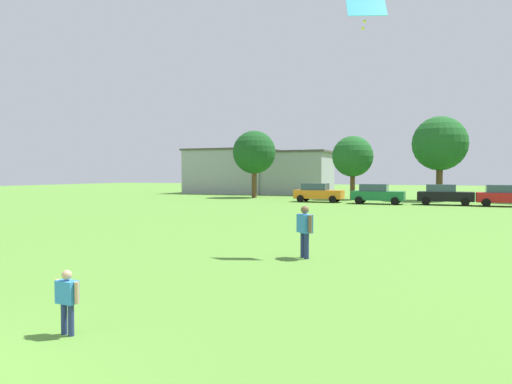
# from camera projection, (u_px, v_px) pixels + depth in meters

# --- Properties ---
(ground_plane) EXTENTS (160.00, 160.00, 0.00)m
(ground_plane) POSITION_uv_depth(u_px,v_px,m) (348.00, 211.00, 32.84)
(ground_plane) COLOR #568C33
(child_kite_flyer) EXTENTS (0.49, 0.22, 1.04)m
(child_kite_flyer) POSITION_uv_depth(u_px,v_px,m) (67.00, 296.00, 7.56)
(child_kite_flyer) COLOR navy
(child_kite_flyer) RESTS_ON ground
(adult_bystander) EXTENTS (0.57, 0.57, 1.59)m
(adult_bystander) POSITION_uv_depth(u_px,v_px,m) (305.00, 227.00, 14.44)
(adult_bystander) COLOR navy
(adult_bystander) RESTS_ON ground
(kite) EXTENTS (1.36, 0.95, 1.13)m
(kite) POSITION_uv_depth(u_px,v_px,m) (366.00, 8.00, 15.34)
(kite) COLOR #3FBFE5
(parked_car_orange_0) EXTENTS (4.30, 2.02, 1.68)m
(parked_car_orange_0) POSITION_uv_depth(u_px,v_px,m) (318.00, 193.00, 43.18)
(parked_car_orange_0) COLOR orange
(parked_car_orange_0) RESTS_ON ground
(parked_car_green_1) EXTENTS (4.30, 2.02, 1.68)m
(parked_car_green_1) POSITION_uv_depth(u_px,v_px,m) (377.00, 194.00, 40.48)
(parked_car_green_1) COLOR #196B38
(parked_car_green_1) RESTS_ON ground
(parked_car_black_2) EXTENTS (4.30, 2.02, 1.68)m
(parked_car_black_2) POSITION_uv_depth(u_px,v_px,m) (444.00, 194.00, 39.10)
(parked_car_black_2) COLOR black
(parked_car_black_2) RESTS_ON ground
(parked_car_red_3) EXTENTS (4.30, 2.02, 1.68)m
(parked_car_red_3) POSITION_uv_depth(u_px,v_px,m) (505.00, 196.00, 37.26)
(parked_car_red_3) COLOR red
(parked_car_red_3) RESTS_ON ground
(tree_far_left) EXTENTS (4.57, 4.57, 7.12)m
(tree_far_left) POSITION_uv_depth(u_px,v_px,m) (254.00, 152.00, 50.99)
(tree_far_left) COLOR brown
(tree_far_left) RESTS_ON ground
(tree_left) EXTENTS (4.03, 4.03, 6.28)m
(tree_left) POSITION_uv_depth(u_px,v_px,m) (353.00, 157.00, 47.36)
(tree_left) COLOR brown
(tree_left) RESTS_ON ground
(tree_center) EXTENTS (5.11, 5.11, 7.96)m
(tree_center) POSITION_uv_depth(u_px,v_px,m) (440.00, 144.00, 45.16)
(tree_center) COLOR brown
(tree_center) RESTS_ON ground
(house_left) EXTENTS (10.97, 7.37, 5.73)m
(house_left) POSITION_uv_depth(u_px,v_px,m) (231.00, 171.00, 62.28)
(house_left) COLOR #9999A3
(house_left) RESTS_ON ground
(house_right) EXTENTS (14.23, 6.79, 5.31)m
(house_right) POSITION_uv_depth(u_px,v_px,m) (275.00, 173.00, 60.02)
(house_right) COLOR #9999A3
(house_right) RESTS_ON ground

